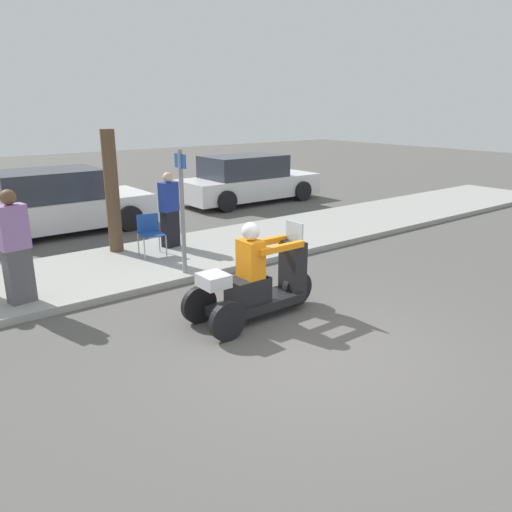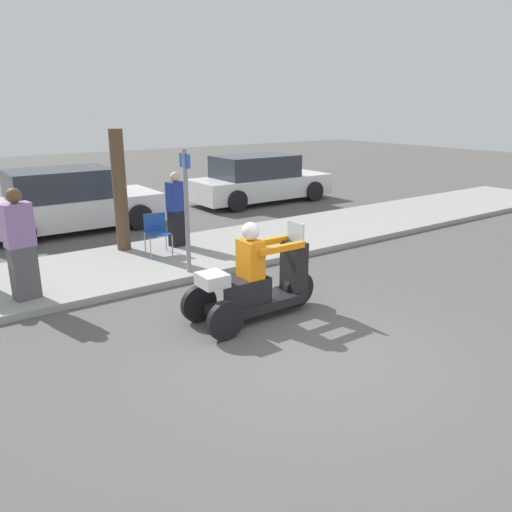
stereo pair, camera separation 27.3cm
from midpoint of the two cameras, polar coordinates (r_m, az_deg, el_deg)
name	(u,v)px [view 2 (the right image)]	position (r m, az deg, el deg)	size (l,w,h in m)	color
ground_plane	(309,352)	(6.54, 7.32, -10.87)	(60.00, 60.00, 0.00)	#565451
sidewalk_strip	(157,260)	(10.11, -10.51, -0.51)	(28.00, 2.80, 0.12)	#9E9E99
motorcycle_trike	(257,284)	(7.29, 1.19, -3.23)	(2.12, 0.83, 1.46)	black
spectator_mid_group	(21,247)	(8.34, -24.45, 0.97)	(0.45, 0.32, 1.74)	#515156
spectator_far_back	(177,211)	(10.72, -8.35, 5.15)	(0.41, 0.29, 1.59)	black
folding_chair_curbside	(156,229)	(10.25, -10.56, 2.99)	(0.53, 0.53, 0.82)	#A5A8AD
parked_car_lot_left	(259,180)	(16.26, 0.85, 8.65)	(4.66, 1.98, 1.51)	silver
parked_car_lot_center	(68,202)	(13.28, -20.16, 5.84)	(4.30, 2.11, 1.55)	silver
tree_trunk	(120,191)	(10.58, -14.58, 7.21)	(0.28, 0.28, 2.47)	brown
street_sign	(187,207)	(8.85, -7.06, 5.59)	(0.08, 0.36, 2.20)	gray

